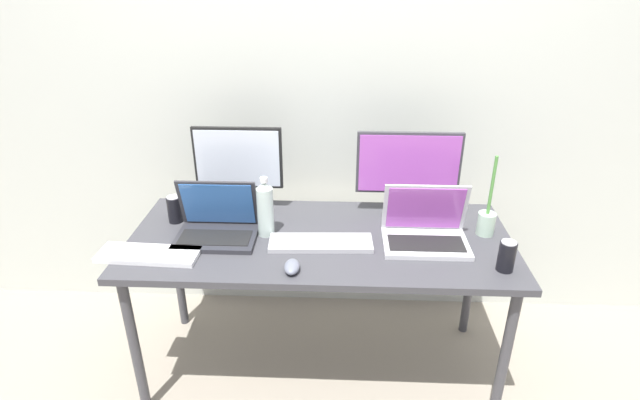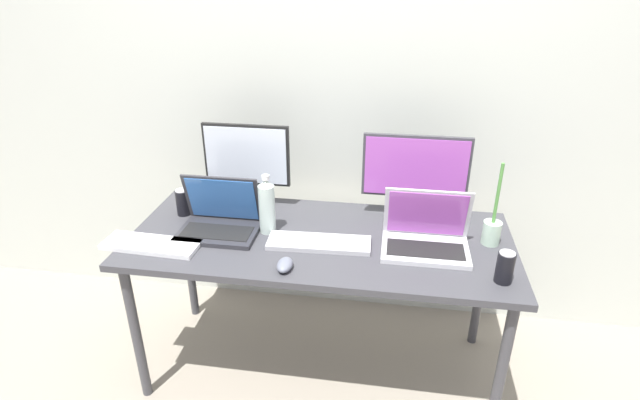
# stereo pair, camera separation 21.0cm
# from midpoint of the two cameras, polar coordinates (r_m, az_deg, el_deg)

# --- Properties ---
(ground_plane) EXTENTS (16.00, 16.00, 0.00)m
(ground_plane) POSITION_cam_midpoint_polar(r_m,az_deg,el_deg) (2.63, -2.40, -18.40)
(ground_plane) COLOR gray
(wall_back) EXTENTS (7.00, 0.08, 2.60)m
(wall_back) POSITION_cam_midpoint_polar(r_m,az_deg,el_deg) (2.54, -1.84, 13.59)
(wall_back) COLOR silver
(wall_back) RESTS_ON ground
(work_desk) EXTENTS (1.67, 0.72, 0.74)m
(work_desk) POSITION_cam_midpoint_polar(r_m,az_deg,el_deg) (2.22, -2.72, -5.76)
(work_desk) COLOR #424247
(work_desk) RESTS_ON ground
(monitor_left) EXTENTS (0.42, 0.19, 0.41)m
(monitor_left) POSITION_cam_midpoint_polar(r_m,az_deg,el_deg) (2.39, -11.81, 3.85)
(monitor_left) COLOR black
(monitor_left) RESTS_ON work_desk
(monitor_center) EXTENTS (0.48, 0.20, 0.40)m
(monitor_center) POSITION_cam_midpoint_polar(r_m,az_deg,el_deg) (2.32, 7.51, 3.38)
(monitor_center) COLOR #38383D
(monitor_center) RESTS_ON work_desk
(laptop_silver) EXTENTS (0.34, 0.24, 0.25)m
(laptop_silver) POSITION_cam_midpoint_polar(r_m,az_deg,el_deg) (2.23, -14.36, -2.79)
(laptop_silver) COLOR #2D2D33
(laptop_silver) RESTS_ON work_desk
(laptop_secondary) EXTENTS (0.36, 0.24, 0.25)m
(laptop_secondary) POSITION_cam_midpoint_polar(r_m,az_deg,el_deg) (2.15, 9.22, -3.45)
(laptop_secondary) COLOR silver
(laptop_secondary) RESTS_ON work_desk
(keyboard_main) EXTENTS (0.44, 0.16, 0.02)m
(keyboard_main) POSITION_cam_midpoint_polar(r_m,az_deg,el_deg) (2.12, -2.76, -4.99)
(keyboard_main) COLOR #B2B2B7
(keyboard_main) RESTS_ON work_desk
(keyboard_aux) EXTENTS (0.42, 0.16, 0.02)m
(keyboard_aux) POSITION_cam_midpoint_polar(r_m,az_deg,el_deg) (2.19, -21.65, -5.88)
(keyboard_aux) COLOR white
(keyboard_aux) RESTS_ON work_desk
(mouse_by_keyboard) EXTENTS (0.06, 0.10, 0.04)m
(mouse_by_keyboard) POSITION_cam_midpoint_polar(r_m,az_deg,el_deg) (1.96, -6.33, -7.69)
(mouse_by_keyboard) COLOR slate
(mouse_by_keyboard) RESTS_ON work_desk
(water_bottle) EXTENTS (0.07, 0.07, 0.27)m
(water_bottle) POSITION_cam_midpoint_polar(r_m,az_deg,el_deg) (2.17, -9.04, -1.06)
(water_bottle) COLOR silver
(water_bottle) RESTS_ON work_desk
(soda_can_near_keyboard) EXTENTS (0.07, 0.07, 0.13)m
(soda_can_near_keyboard) POSITION_cam_midpoint_polar(r_m,az_deg,el_deg) (2.41, -18.70, -1.06)
(soda_can_near_keyboard) COLOR black
(soda_can_near_keyboard) RESTS_ON work_desk
(soda_can_by_laptop) EXTENTS (0.07, 0.07, 0.13)m
(soda_can_by_laptop) POSITION_cam_midpoint_polar(r_m,az_deg,el_deg) (2.03, 17.81, -6.21)
(soda_can_by_laptop) COLOR black
(soda_can_by_laptop) RESTS_ON work_desk
(bamboo_vase) EXTENTS (0.08, 0.08, 0.37)m
(bamboo_vase) POSITION_cam_midpoint_polar(r_m,az_deg,el_deg) (2.26, 16.00, -2.36)
(bamboo_vase) COLOR #B2D1B7
(bamboo_vase) RESTS_ON work_desk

